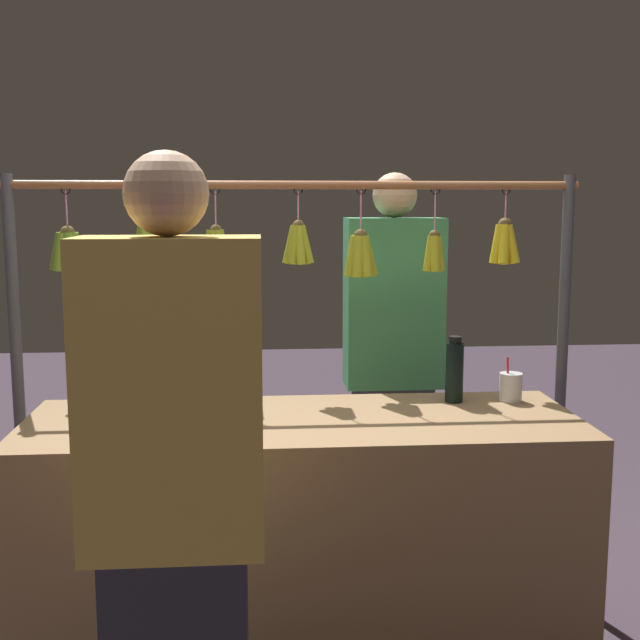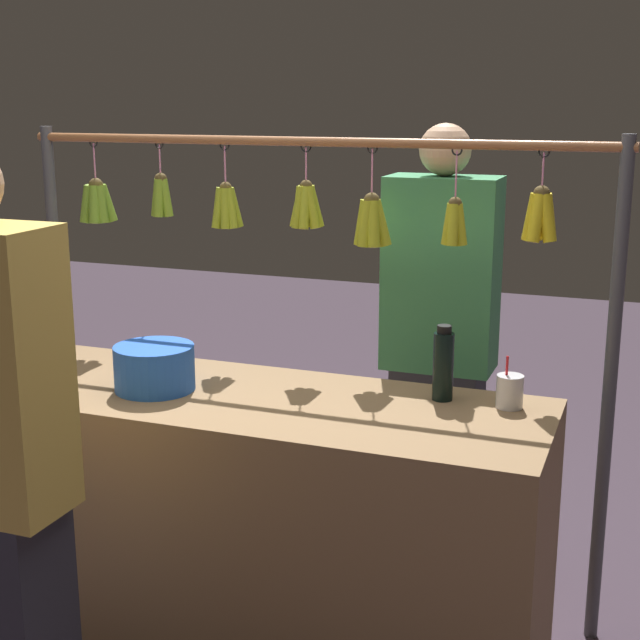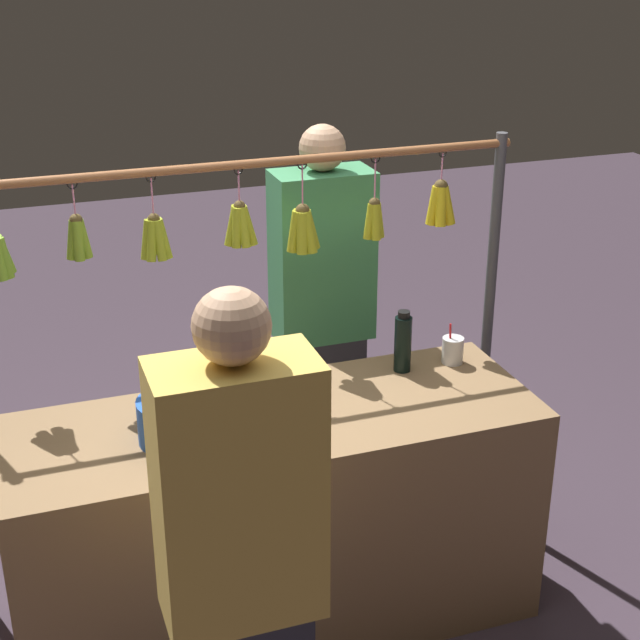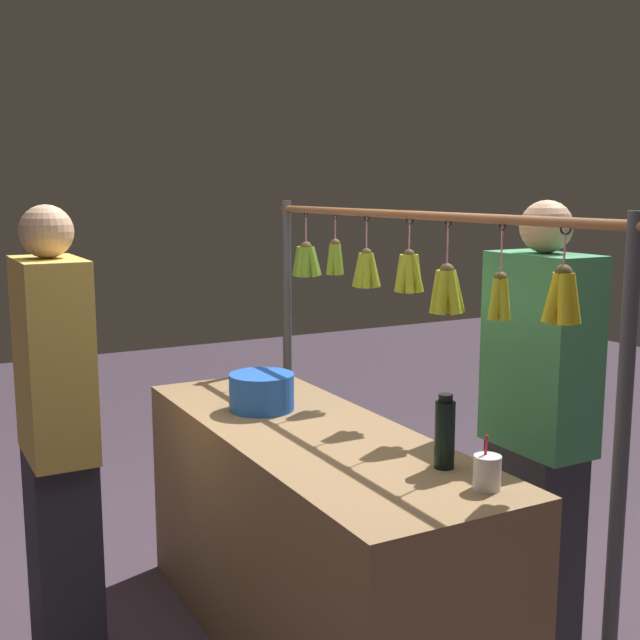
# 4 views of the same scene
# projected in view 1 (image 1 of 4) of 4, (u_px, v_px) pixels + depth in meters

# --- Properties ---
(market_counter) EXTENTS (1.86, 0.65, 0.87)m
(market_counter) POSITION_uv_depth(u_px,v_px,m) (304.00, 541.00, 2.74)
(market_counter) COLOR olive
(market_counter) RESTS_ON ground
(display_rack) EXTENTS (2.16, 0.14, 1.69)m
(display_rack) POSITION_uv_depth(u_px,v_px,m) (291.00, 295.00, 3.03)
(display_rack) COLOR #4C4C51
(display_rack) RESTS_ON ground
(water_bottle) EXTENTS (0.07, 0.07, 0.24)m
(water_bottle) POSITION_uv_depth(u_px,v_px,m) (454.00, 371.00, 2.88)
(water_bottle) COLOR black
(water_bottle) RESTS_ON market_counter
(blue_bucket) EXTENTS (0.26, 0.26, 0.15)m
(blue_bucket) POSITION_uv_depth(u_px,v_px,m) (199.00, 402.00, 2.59)
(blue_bucket) COLOR blue
(blue_bucket) RESTS_ON market_counter
(drink_cup) EXTENTS (0.08, 0.08, 0.16)m
(drink_cup) POSITION_uv_depth(u_px,v_px,m) (511.00, 387.00, 2.91)
(drink_cup) COLOR silver
(drink_cup) RESTS_ON market_counter
(vendor_person) EXTENTS (0.41, 0.22, 1.71)m
(vendor_person) POSITION_uv_depth(u_px,v_px,m) (392.00, 377.00, 3.41)
(vendor_person) COLOR #2D2D38
(vendor_person) RESTS_ON ground
(customer_person) EXTENTS (0.40, 0.22, 1.70)m
(customer_person) POSITION_uv_depth(u_px,v_px,m) (175.00, 532.00, 1.82)
(customer_person) COLOR #2D2D38
(customer_person) RESTS_ON ground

